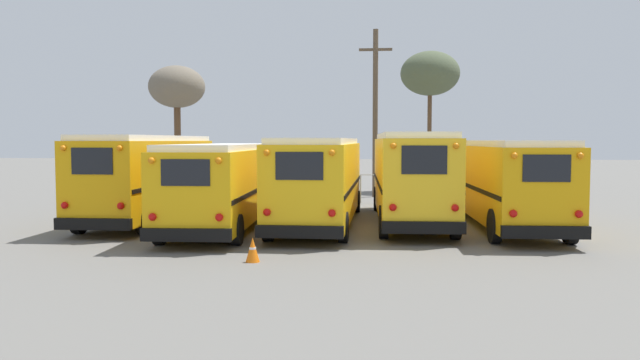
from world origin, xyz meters
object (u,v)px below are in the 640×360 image
Objects in this scene: school_bus_1 at (225,182)px; school_bus_4 at (504,180)px; traffic_cone at (253,250)px; school_bus_2 at (320,178)px; school_bus_0 at (149,175)px; school_bus_3 at (410,174)px; bare_tree_1 at (177,89)px; bare_tree_0 at (430,74)px; utility_pole at (375,111)px.

school_bus_4 reaches higher than school_bus_1.
school_bus_2 is at bearing 82.55° from traffic_cone.
school_bus_0 is at bearing 176.94° from school_bus_2.
school_bus_3 is 1.46× the size of bare_tree_1.
bare_tree_1 is (-6.10, 12.77, 4.41)m from school_bus_1.
traffic_cone is (8.46, -19.08, -5.71)m from bare_tree_1.
bare_tree_1 is at bearing 115.53° from school_bus_1.
school_bus_2 reaches higher than traffic_cone.
school_bus_1 is 10.01m from school_bus_4.
bare_tree_0 is (5.03, 15.63, 5.36)m from school_bus_2.
traffic_cone is at bearing -104.64° from bare_tree_0.
bare_tree_0 is at bearing 75.36° from traffic_cone.
school_bus_3 is 11.18m from utility_pole.
school_bus_3 is at bearing 14.30° from school_bus_2.
traffic_cone is (-4.27, -8.10, -1.51)m from school_bus_3.
bare_tree_0 is at bearing 95.90° from school_bus_4.
utility_pole is (1.82, 11.55, 2.99)m from school_bus_2.
school_bus_2 is at bearing -107.84° from bare_tree_0.
utility_pole reaches higher than bare_tree_0.
school_bus_1 is 1.47× the size of bare_tree_1.
bare_tree_0 is 1.15× the size of bare_tree_1.
school_bus_0 is at bearing 126.74° from traffic_cone.
traffic_cone is at bearing -53.26° from school_bus_0.
school_bus_2 is 7.45m from traffic_cone.
school_bus_1 is at bearing -164.09° from school_bus_2.
utility_pole is at bearing 81.03° from school_bus_2.
utility_pole is (-1.49, 10.70, 2.88)m from school_bus_3.
school_bus_2 is at bearing -51.48° from bare_tree_1.
school_bus_0 is 19.93m from bare_tree_0.
school_bus_4 is at bearing -12.13° from school_bus_3.
school_bus_0 is at bearing -177.17° from school_bus_3.
school_bus_3 is 17.32m from bare_tree_1.
school_bus_0 is at bearing -127.06° from utility_pole.
school_bus_2 is (6.63, -0.35, -0.06)m from school_bus_0.
school_bus_4 is 12.75m from utility_pole.
school_bus_4 is at bearing -0.96° from school_bus_0.
utility_pole is at bearing -1.40° from bare_tree_1.
school_bus_2 is at bearing -178.85° from school_bus_4.
school_bus_2 is 3.42m from school_bus_3.
school_bus_0 is at bearing -76.37° from bare_tree_1.
bare_tree_1 is at bearing 178.60° from utility_pole.
school_bus_0 is 9.96m from school_bus_3.
school_bus_1 is at bearing -173.82° from school_bus_4.
school_bus_3 is (9.95, 0.49, 0.05)m from school_bus_0.
bare_tree_1 is (-14.44, -3.81, -1.05)m from bare_tree_0.
bare_tree_0 is 13.30× the size of traffic_cone.
bare_tree_1 reaches higher than school_bus_2.
bare_tree_0 is (11.66, 15.27, 5.30)m from school_bus_0.
school_bus_3 is 1.03× the size of school_bus_4.
school_bus_1 is 16.97× the size of traffic_cone.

